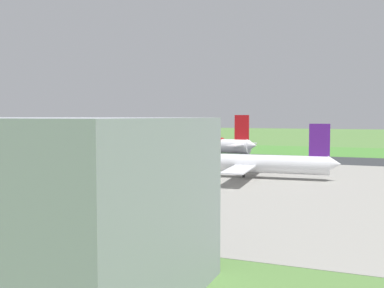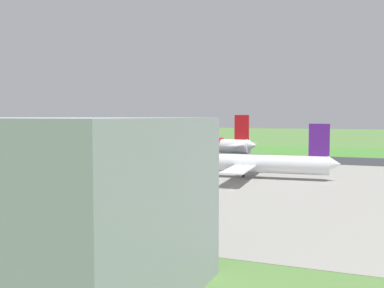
{
  "view_description": "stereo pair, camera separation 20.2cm",
  "coord_description": "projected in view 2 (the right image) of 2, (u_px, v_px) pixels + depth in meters",
  "views": [
    {
      "loc": [
        -75.64,
        162.12,
        15.39
      ],
      "look_at": [
        -10.91,
        0.0,
        4.5
      ],
      "focal_mm": 41.91,
      "sensor_mm": 36.0,
      "label": 1
    },
    {
      "loc": [
        -75.82,
        162.04,
        15.39
      ],
      "look_at": [
        -10.91,
        0.0,
        4.5
      ],
      "focal_mm": 41.91,
      "sensor_mm": 36.0,
      "label": 2
    }
  ],
  "objects": [
    {
      "name": "service_car_followme",
      "position": [
        39.0,
        151.0,
        189.09
      ],
      "size": [
        2.16,
        4.32,
        1.62
      ],
      "color": "gold",
      "rests_on": "ground"
    },
    {
      "name": "service_truck_baggage",
      "position": [
        53.0,
        152.0,
        175.78
      ],
      "size": [
        5.19,
        6.03,
        2.65
      ],
      "color": "black",
      "rests_on": "ground"
    },
    {
      "name": "traffic_cone_orange",
      "position": [
        139.0,
        148.0,
        212.94
      ],
      "size": [
        0.4,
        0.4,
        0.55
      ],
      "primitive_type": "cone",
      "color": "orange",
      "rests_on": "ground"
    },
    {
      "name": "grass_verge_foreground",
      "position": [
        194.0,
        149.0,
        206.81
      ],
      "size": [
        600.0,
        80.0,
        0.04
      ],
      "primitive_type": "cube",
      "color": "#478534",
      "rests_on": "ground"
    },
    {
      "name": "apron_concrete",
      "position": [
        71.0,
        172.0,
        122.14
      ],
      "size": [
        440.0,
        110.0,
        0.05
      ],
      "primitive_type": "cube",
      "color": "gray",
      "rests_on": "ground"
    },
    {
      "name": "service_truck_fuel",
      "position": [
        173.0,
        160.0,
        141.22
      ],
      "size": [
        2.33,
        5.81,
        2.65
      ],
      "color": "gray",
      "rests_on": "ground"
    },
    {
      "name": "runway_asphalt",
      "position": [
        167.0,
        154.0,
        179.23
      ],
      "size": [
        600.0,
        28.68,
        0.06
      ],
      "primitive_type": "cube",
      "color": "#2D3033",
      "rests_on": "ground"
    },
    {
      "name": "no_stopping_sign",
      "position": [
        161.0,
        145.0,
        216.66
      ],
      "size": [
        0.6,
        0.1,
        2.64
      ],
      "color": "slate",
      "rests_on": "ground"
    },
    {
      "name": "airliner_parked_near",
      "position": [
        244.0,
        163.0,
        111.88
      ],
      "size": [
        46.6,
        38.15,
        13.6
      ],
      "color": "white",
      "rests_on": "ground"
    },
    {
      "name": "airliner_parked_mid",
      "position": [
        53.0,
        157.0,
        131.23
      ],
      "size": [
        41.17,
        33.73,
        12.01
      ],
      "color": "white",
      "rests_on": "ground"
    },
    {
      "name": "ground_plane",
      "position": [
        167.0,
        155.0,
        179.23
      ],
      "size": [
        800.0,
        800.0,
        0.0
      ],
      "primitive_type": "plane",
      "color": "#547F3D"
    },
    {
      "name": "airliner_main",
      "position": [
        193.0,
        144.0,
        174.72
      ],
      "size": [
        54.05,
        44.4,
        15.88
      ],
      "color": "white",
      "rests_on": "ground"
    }
  ]
}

